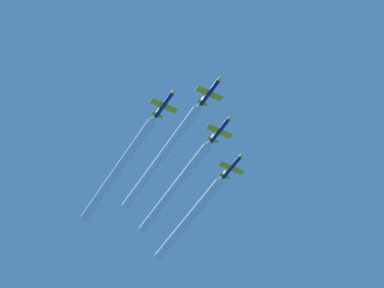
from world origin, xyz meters
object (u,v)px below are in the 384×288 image
object	(u,v)px
jet_lead	(211,91)
jet_left_wingman	(221,129)
jet_outer_left	(233,166)
jet_right_wingman	(165,104)

from	to	relation	value
jet_lead	jet_left_wingman	size ratio (longest dim) A/B	1.00
jet_left_wingman	jet_outer_left	distance (m)	14.91
jet_right_wingman	jet_left_wingman	bearing A→B (deg)	-177.41
jet_left_wingman	jet_outer_left	bearing A→B (deg)	-135.69
jet_left_wingman	jet_right_wingman	world-z (taller)	jet_left_wingman
jet_lead	jet_right_wingman	bearing A→B (deg)	-44.58
jet_right_wingman	jet_outer_left	xyz separation A→B (m)	(-31.07, -11.26, -1.39)
jet_right_wingman	jet_outer_left	world-z (taller)	jet_right_wingman
jet_left_wingman	jet_outer_left	world-z (taller)	jet_left_wingman
jet_lead	jet_outer_left	world-z (taller)	jet_lead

